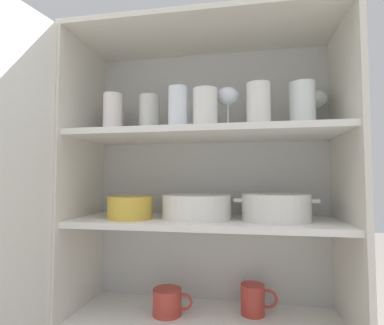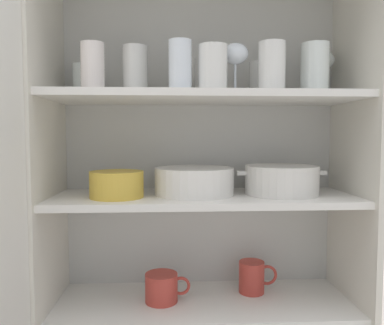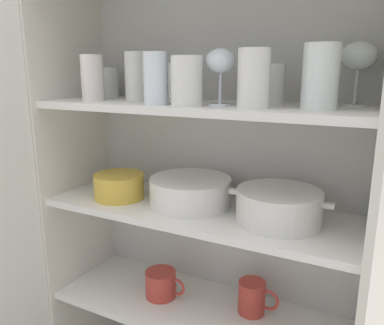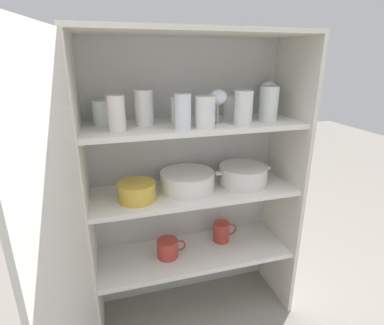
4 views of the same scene
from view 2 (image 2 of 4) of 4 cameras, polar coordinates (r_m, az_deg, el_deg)
name	(u,v)px [view 2 (image 2 of 4)]	position (r m, az deg, el deg)	size (l,w,h in m)	color
cupboard_back_panel	(200,190)	(1.28, 1.24, -4.27)	(0.92, 0.02, 1.28)	silver
cupboard_side_left	(50,199)	(1.17, -20.83, -5.27)	(0.02, 0.33, 1.28)	silver
cupboard_side_right	(352,197)	(1.24, 23.15, -4.81)	(0.02, 0.33, 1.28)	silver
shelf_board_lower	(204,303)	(1.21, 1.81, -20.65)	(0.88, 0.30, 0.02)	white
shelf_board_middle	(204,198)	(1.12, 1.85, -5.47)	(0.88, 0.30, 0.02)	white
shelf_board_upper	(204,98)	(1.11, 1.88, 9.84)	(0.88, 0.30, 0.02)	white
tumbler_glass_0	(183,77)	(1.13, -1.31, 12.92)	(0.07, 0.07, 0.10)	white
tumbler_glass_1	(263,79)	(1.18, 10.78, 12.38)	(0.08, 0.08, 0.10)	white
tumbler_glass_2	(135,70)	(1.13, -8.66, 13.71)	(0.07, 0.07, 0.14)	white
tumbler_glass_3	(315,69)	(1.16, 18.19, 13.42)	(0.08, 0.08, 0.14)	white
tumbler_glass_4	(213,68)	(1.03, 3.20, 14.19)	(0.08, 0.08, 0.12)	white
tumbler_glass_5	(85,80)	(1.21, -16.06, 11.95)	(0.07, 0.07, 0.10)	white
tumbler_glass_6	(180,65)	(1.03, -1.82, 14.57)	(0.06, 0.06, 0.13)	white
tumbler_glass_7	(93,67)	(1.08, -14.90, 13.87)	(0.06, 0.06, 0.13)	silver
tumbler_glass_8	(272,67)	(1.08, 12.06, 14.05)	(0.07, 0.07, 0.13)	white
wine_glass_0	(321,62)	(1.30, 19.02, 14.22)	(0.08, 0.08, 0.15)	white
wine_glass_1	(235,56)	(1.09, 6.61, 15.76)	(0.07, 0.07, 0.14)	white
plate_stack_white	(194,181)	(1.12, 0.35, -2.84)	(0.24, 0.24, 0.08)	white
mixing_bowl_large	(117,183)	(1.09, -11.39, -3.11)	(0.15, 0.15, 0.08)	gold
casserole_dish	(281,180)	(1.16, 13.47, -2.60)	(0.27, 0.22, 0.09)	silver
coffee_mug_primary	(252,277)	(1.26, 9.19, -16.82)	(0.12, 0.08, 0.10)	#BC3D33
coffee_mug_extra_1	(162,288)	(1.19, -4.59, -18.46)	(0.14, 0.10, 0.09)	#BC3D33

